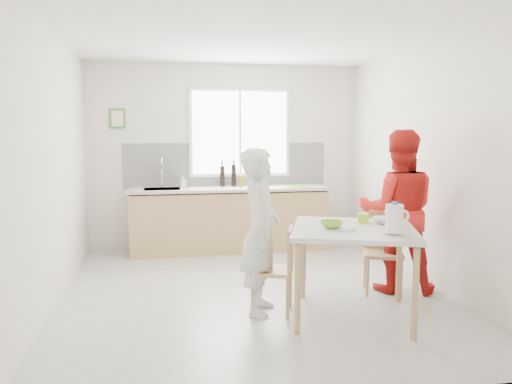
% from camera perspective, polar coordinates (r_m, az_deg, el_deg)
% --- Properties ---
extents(ground, '(4.50, 4.50, 0.00)m').
position_cam_1_polar(ground, '(5.47, -0.29, -11.34)').
color(ground, '#B7B7B2').
rests_on(ground, ground).
extents(room_shell, '(4.50, 4.50, 4.50)m').
position_cam_1_polar(room_shell, '(5.20, -0.30, 6.17)').
color(room_shell, silver).
rests_on(room_shell, ground).
extents(window, '(1.50, 0.06, 1.30)m').
position_cam_1_polar(window, '(7.43, -1.85, 6.79)').
color(window, white).
rests_on(window, room_shell).
extents(backsplash, '(3.00, 0.02, 0.65)m').
position_cam_1_polar(backsplash, '(7.43, -3.38, 3.11)').
color(backsplash, white).
rests_on(backsplash, room_shell).
extents(picture_frame, '(0.22, 0.03, 0.28)m').
position_cam_1_polar(picture_frame, '(7.37, -15.57, 8.10)').
color(picture_frame, '#3E823B').
rests_on(picture_frame, room_shell).
extents(kitchen_counter, '(2.84, 0.64, 1.37)m').
position_cam_1_polar(kitchen_counter, '(7.24, -3.08, -3.42)').
color(kitchen_counter, tan).
rests_on(kitchen_counter, ground).
extents(dining_table, '(1.39, 1.39, 0.84)m').
position_cam_1_polar(dining_table, '(4.67, 11.09, -5.04)').
color(dining_table, silver).
rests_on(dining_table, ground).
extents(chair_left, '(0.48, 0.48, 0.82)m').
position_cam_1_polar(chair_left, '(4.76, 2.60, -8.47)').
color(chair_left, tan).
rests_on(chair_left, ground).
extents(chair_far, '(0.50, 0.50, 0.86)m').
position_cam_1_polar(chair_far, '(5.55, 14.24, -6.22)').
color(chair_far, tan).
rests_on(chair_far, ground).
extents(person_white, '(0.54, 0.66, 1.56)m').
position_cam_1_polar(person_white, '(4.70, 0.53, -4.51)').
color(person_white, silver).
rests_on(person_white, ground).
extents(person_red, '(1.01, 0.89, 1.73)m').
position_cam_1_polar(person_red, '(5.54, 15.88, -2.12)').
color(person_red, red).
rests_on(person_red, ground).
extents(bowl_green, '(0.26, 0.26, 0.06)m').
position_cam_1_polar(bowl_green, '(4.59, 8.66, -3.69)').
color(bowl_green, '#76B92A').
rests_on(bowl_green, dining_table).
extents(bowl_white, '(0.29, 0.29, 0.06)m').
position_cam_1_polar(bowl_white, '(4.92, 14.48, -3.17)').
color(bowl_white, silver).
rests_on(bowl_white, dining_table).
extents(milk_jug, '(0.21, 0.15, 0.26)m').
position_cam_1_polar(milk_jug, '(4.38, 15.57, -2.90)').
color(milk_jug, white).
rests_on(milk_jug, dining_table).
extents(green_box, '(0.13, 0.13, 0.09)m').
position_cam_1_polar(green_box, '(4.93, 12.13, -2.89)').
color(green_box, '#A8D230').
rests_on(green_box, dining_table).
extents(spoon, '(0.16, 0.02, 0.01)m').
position_cam_1_polar(spoon, '(4.43, 10.22, -4.38)').
color(spoon, '#A5A5AA').
rests_on(spoon, dining_table).
extents(cutting_board, '(0.39, 0.32, 0.01)m').
position_cam_1_polar(cutting_board, '(7.27, 4.83, 0.65)').
color(cutting_board, '#71B329').
rests_on(cutting_board, kitchen_counter).
extents(wine_bottle_a, '(0.07, 0.07, 0.32)m').
position_cam_1_polar(wine_bottle_a, '(7.26, -2.55, 1.89)').
color(wine_bottle_a, black).
rests_on(wine_bottle_a, kitchen_counter).
extents(wine_bottle_b, '(0.07, 0.07, 0.30)m').
position_cam_1_polar(wine_bottle_b, '(7.28, -3.87, 1.81)').
color(wine_bottle_b, black).
rests_on(wine_bottle_b, kitchen_counter).
extents(jar_amber, '(0.06, 0.06, 0.16)m').
position_cam_1_polar(jar_amber, '(7.24, -1.71, 1.24)').
color(jar_amber, olive).
rests_on(jar_amber, kitchen_counter).
extents(soap_bottle, '(0.10, 0.10, 0.17)m').
position_cam_1_polar(soap_bottle, '(7.19, -8.37, 1.19)').
color(soap_bottle, '#999999').
rests_on(soap_bottle, kitchen_counter).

